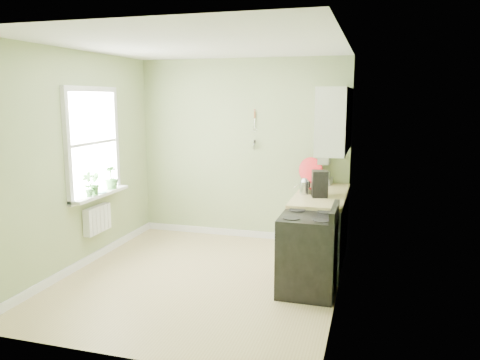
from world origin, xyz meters
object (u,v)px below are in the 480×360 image
(stand_mixer, at_px, (325,170))
(coffee_maker, at_px, (319,184))
(stove, at_px, (308,253))
(kettle, at_px, (304,186))

(stand_mixer, xyz_separation_m, coffee_maker, (0.04, -0.95, -0.03))
(stove, relative_size, kettle, 4.73)
(stove, height_order, kettle, kettle)
(stove, relative_size, coffee_maker, 3.03)
(stove, xyz_separation_m, kettle, (-0.19, 0.91, 0.57))
(stand_mixer, height_order, kettle, stand_mixer)
(kettle, xyz_separation_m, coffee_maker, (0.20, -0.09, 0.05))
(stove, bearing_deg, stand_mixer, 90.86)
(stove, bearing_deg, coffee_maker, 89.32)
(stove, distance_m, stand_mixer, 1.88)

